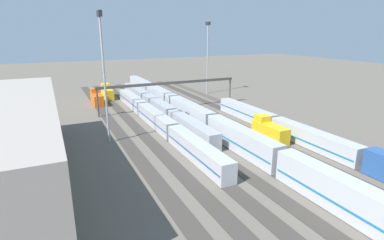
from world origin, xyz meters
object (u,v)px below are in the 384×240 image
(signal_gantry, at_px, (170,85))
(light_mast_0, at_px, (208,49))
(train_on_track_2, at_px, (269,131))
(train_on_track_5, at_px, (158,106))
(light_mast_1, at_px, (103,62))
(train_on_track_8, at_px, (97,98))
(train_on_track_4, at_px, (191,113))
(train_on_track_6, at_px, (156,119))
(train_on_track_7, at_px, (107,93))
(train_on_track_1, at_px, (305,135))

(signal_gantry, bearing_deg, light_mast_0, -51.58)
(train_on_track_2, distance_m, signal_gantry, 38.05)
(train_on_track_5, bearing_deg, light_mast_1, 137.53)
(train_on_track_8, bearing_deg, train_on_track_4, -148.01)
(train_on_track_4, xyz_separation_m, train_on_track_6, (-0.20, 10.00, -0.57))
(train_on_track_7, xyz_separation_m, signal_gantry, (-25.31, -15.00, 5.64))
(train_on_track_2, bearing_deg, train_on_track_1, -139.18)
(light_mast_0, bearing_deg, train_on_track_4, 145.86)
(train_on_track_8, bearing_deg, light_mast_0, -87.75)
(train_on_track_1, distance_m, signal_gantry, 45.02)
(train_on_track_5, xyz_separation_m, train_on_track_4, (-13.09, -5.00, 0.56))
(signal_gantry, bearing_deg, train_on_track_2, -164.59)
(train_on_track_1, distance_m, train_on_track_2, 7.65)
(train_on_track_2, bearing_deg, train_on_track_5, 23.94)
(train_on_track_1, distance_m, train_on_track_4, 30.44)
(train_on_track_1, relative_size, train_on_track_6, 0.93)
(train_on_track_2, height_order, light_mast_0, light_mast_0)
(train_on_track_8, distance_m, train_on_track_1, 68.17)
(train_on_track_5, xyz_separation_m, light_mast_0, (20.61, -27.86, 15.36))
(train_on_track_1, distance_m, light_mast_0, 62.59)
(train_on_track_2, height_order, signal_gantry, signal_gantry)
(train_on_track_6, height_order, light_mast_1, light_mast_1)
(train_on_track_4, height_order, train_on_track_2, same)
(train_on_track_7, bearing_deg, train_on_track_1, -156.00)
(train_on_track_4, relative_size, train_on_track_6, 1.68)
(train_on_track_8, xyz_separation_m, signal_gantry, (-16.44, -20.00, 5.64))
(train_on_track_1, xyz_separation_m, signal_gantry, (42.06, 15.00, 5.70))
(train_on_track_6, relative_size, signal_gantry, 1.59)
(light_mast_0, bearing_deg, train_on_track_7, 79.26)
(light_mast_0, relative_size, light_mast_1, 0.98)
(train_on_track_6, bearing_deg, train_on_track_1, -136.44)
(train_on_track_2, xyz_separation_m, signal_gantry, (36.27, 10.00, 5.64))
(signal_gantry, bearing_deg, train_on_track_6, 147.63)
(train_on_track_7, distance_m, train_on_track_4, 43.56)
(light_mast_0, bearing_deg, train_on_track_2, 166.70)
(train_on_track_1, bearing_deg, train_on_track_7, 24.00)
(train_on_track_7, distance_m, train_on_track_1, 73.75)
(train_on_track_7, relative_size, light_mast_0, 0.37)
(train_on_track_8, distance_m, train_on_track_6, 33.73)
(train_on_track_7, height_order, light_mast_1, light_mast_1)
(train_on_track_8, xyz_separation_m, train_on_track_5, (-18.93, -15.00, -0.14))
(train_on_track_5, bearing_deg, light_mast_0, -53.50)
(train_on_track_5, xyz_separation_m, light_mast_1, (-20.03, 18.34, 15.69))
(train_on_track_4, distance_m, train_on_track_2, 22.99)
(train_on_track_6, xyz_separation_m, light_mast_0, (33.90, -32.86, 15.37))
(train_on_track_4, height_order, train_on_track_6, train_on_track_4)
(train_on_track_8, distance_m, light_mast_0, 45.51)
(train_on_track_5, bearing_deg, train_on_track_8, 38.40)
(train_on_track_8, xyz_separation_m, train_on_track_4, (-32.02, -20.00, 0.43))
(train_on_track_4, height_order, light_mast_0, light_mast_0)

